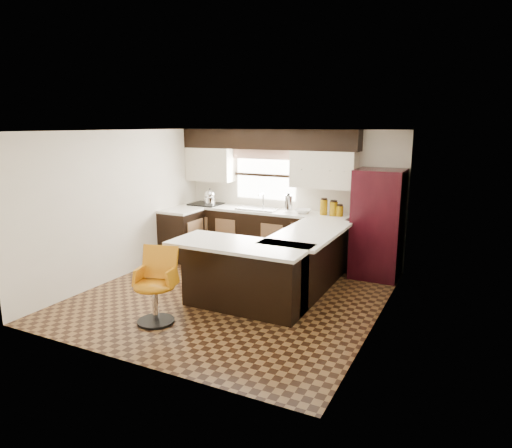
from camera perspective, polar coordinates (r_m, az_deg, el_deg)
The scene contains 30 objects.
floor at distance 6.87m, azimuth -2.89°, elevation -8.88°, with size 4.40×4.40×0.00m, color #49301A.
ceiling at distance 6.40m, azimuth -3.13°, elevation 11.57°, with size 4.40×4.40×0.00m, color silver.
wall_back at distance 8.48m, azimuth 4.32°, elevation 3.61°, with size 4.40×4.40×0.00m, color beige.
wall_front at distance 4.79m, azimuth -16.06°, elevation -3.71°, with size 4.40×4.40×0.00m, color beige.
wall_left at distance 7.76m, azimuth -16.64°, elevation 2.31°, with size 4.40×4.40×0.00m, color beige.
wall_right at distance 5.81m, azimuth 15.34°, elevation -0.87°, with size 4.40×4.40×0.00m, color beige.
base_cab_back at distance 8.54m, azimuth 0.68°, elevation -1.43°, with size 3.30×0.60×0.90m, color black.
base_cab_left at distance 8.67m, azimuth -9.27°, elevation -1.38°, with size 0.60×0.70×0.90m, color black.
counter_back at distance 8.44m, azimuth 0.69°, elevation 1.69°, with size 3.30×0.60×0.04m, color silver.
counter_left at distance 8.57m, azimuth -9.38°, elevation 1.69°, with size 0.60×0.70×0.04m, color silver.
soffit at distance 8.39m, azimuth 1.40°, elevation 10.54°, with size 3.40×0.35×0.36m, color black.
upper_cab_left at distance 9.00m, azimuth -5.72°, elevation 7.42°, with size 0.94×0.35×0.64m, color beige.
upper_cab_right at distance 8.02m, azimuth 8.44°, elevation 6.75°, with size 1.14×0.35×0.64m, color beige.
window_pane at distance 8.62m, azimuth 1.21°, elevation 6.13°, with size 1.20×0.02×0.90m, color white.
valance at distance 8.55m, azimuth 1.11°, elevation 8.70°, with size 1.30×0.06×0.18m, color #D19B93.
sink at distance 8.44m, azimuth 0.33°, elevation 1.94°, with size 0.75×0.45×0.03m, color #B2B2B7.
dishwasher at distance 7.91m, azimuth 6.32°, elevation -2.77°, with size 0.58×0.03×0.78m, color black.
cooktop at distance 9.00m, azimuth -6.27°, elevation 2.50°, with size 0.58×0.50×0.03m, color black.
peninsula_long at distance 6.90m, azimuth 6.20°, elevation -4.88°, with size 0.60×1.95×0.90m, color black.
peninsula_return at distance 6.25m, azimuth -1.50°, elevation -6.64°, with size 1.65×0.60×0.90m, color black.
counter_pen_long at distance 6.76m, azimuth 6.69°, elevation -1.10°, with size 0.84×1.95×0.04m, color silver.
counter_pen_return at distance 6.05m, azimuth -2.09°, elevation -2.63°, with size 1.89×0.84×0.04m, color silver.
refrigerator at distance 7.72m, azimuth 15.00°, elevation 0.02°, with size 0.76×0.73×1.78m, color black.
bar_chair at distance 5.94m, azimuth -12.59°, elevation -7.66°, with size 0.52×0.52×0.97m, color orange, non-canonical shape.
kettle at distance 8.92m, azimuth -5.78°, elevation 3.49°, with size 0.22×0.22×0.30m, color silver, non-canonical shape.
percolator at distance 8.19m, azimuth 4.06°, elevation 2.57°, with size 0.14×0.14×0.30m, color silver.
mixing_bowl at distance 8.11m, azimuth 5.89°, elevation 1.60°, with size 0.29×0.29×0.07m, color white.
canister_large at distance 7.99m, azimuth 8.46°, elevation 2.08°, with size 0.13×0.13×0.26m, color #8D6608.
canister_med at distance 7.95m, azimuth 9.66°, elevation 1.88°, with size 0.14×0.14×0.24m, color #8D6608.
canister_small at distance 7.92m, azimuth 10.40°, elevation 1.59°, with size 0.12×0.12×0.18m, color #8D6608.
Camera 1 is at (3.16, -5.57, 2.49)m, focal length 32.00 mm.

